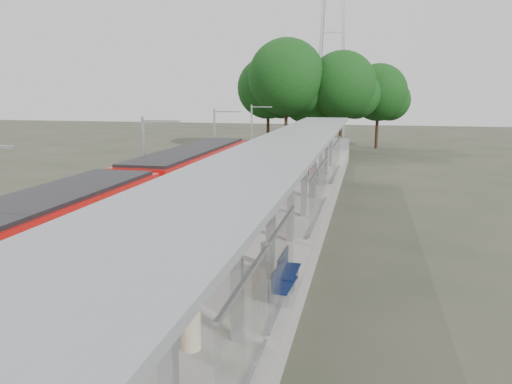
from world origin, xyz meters
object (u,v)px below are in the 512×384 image
info_pillar_near (190,312)px  bench_mid (286,269)px  bench_far (314,172)px  bench_near (282,281)px  info_pillar_far (312,183)px  train (133,206)px  litter_bin (267,254)px

info_pillar_near → bench_mid: bearing=94.5°
bench_far → info_pillar_near: info_pillar_near is taller
bench_near → info_pillar_near: (-1.52, -3.16, 0.38)m
bench_near → info_pillar_far: 14.06m
train → info_pillar_near: (5.60, -8.61, -0.18)m
bench_near → litter_bin: bearing=114.8°
bench_mid → info_pillar_near: (-1.48, -4.08, 0.34)m
info_pillar_near → info_pillar_far: size_ratio=1.20×
train → bench_far: train is taller
train → litter_bin: train is taller
info_pillar_near → info_pillar_far: (0.76, 17.19, -0.15)m
train → info_pillar_near: bearing=-56.9°
info_pillar_far → info_pillar_near: bearing=-99.3°
bench_mid → bench_far: bench_far is taller
train → litter_bin: size_ratio=33.76×
train → litter_bin: 6.91m
bench_far → train: bearing=-103.5°
train → bench_far: 14.48m
bench_mid → litter_bin: (-0.89, 1.52, -0.13)m
bench_mid → info_pillar_far: (-0.72, 13.11, 0.20)m
bench_mid → info_pillar_far: 13.14m
info_pillar_far → litter_bin: 11.60m
bench_far → info_pillar_far: 4.60m
litter_bin → train: bearing=154.1°
info_pillar_near → litter_bin: info_pillar_near is taller
train → info_pillar_near: train is taller
info_pillar_near → litter_bin: bearing=108.5°
bench_mid → info_pillar_far: info_pillar_far is taller
litter_bin → bench_near: bearing=-69.2°
train → bench_far: size_ratio=16.23×
bench_near → info_pillar_far: size_ratio=0.84×
train → bench_mid: size_ratio=18.47×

